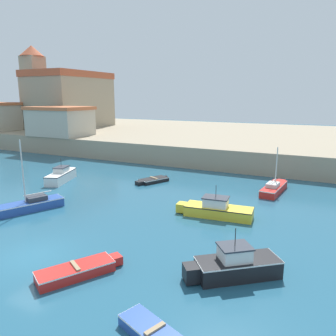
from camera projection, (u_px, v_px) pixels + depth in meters
name	position (u px, v px, depth m)	size (l,w,h in m)	color
ground_plane	(34.00, 256.00, 18.43)	(200.00, 200.00, 0.00)	#235670
quay_seawall	(236.00, 139.00, 57.43)	(120.00, 40.00, 2.63)	gray
dinghy_blue_0	(157.00, 336.00, 11.93)	(3.74, 2.19, 0.53)	#284C9E
dinghy_black_1	(153.00, 180.00, 34.09)	(2.57, 3.75, 0.48)	black
sailboat_red_3	(274.00, 188.00, 30.49)	(1.87, 5.66, 4.22)	red
motorboat_black_4	(235.00, 265.00, 16.19)	(4.57, 3.95, 2.57)	black
sailboat_blue_5	(30.00, 205.00, 25.66)	(3.35, 5.49, 5.64)	#284C9E
dinghy_red_6	(78.00, 270.00, 16.35)	(3.06, 4.25, 0.62)	red
motorboat_yellow_7	(216.00, 209.00, 24.37)	(5.83, 2.14, 2.40)	yellow
motorboat_white_8	(62.00, 175.00, 34.42)	(2.87, 5.34, 2.46)	white
church	(66.00, 98.00, 64.76)	(14.52, 15.64, 15.76)	gray
harbor_shed_mid_row	(60.00, 121.00, 51.96)	(9.30, 6.76, 4.53)	#BCB29E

